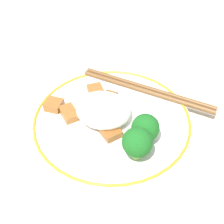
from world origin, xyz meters
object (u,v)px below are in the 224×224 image
plate (112,124)px  broccoli_back_left (137,143)px  broccoli_back_center (145,128)px  chopsticks (148,90)px

plate → broccoli_back_left: broccoli_back_left is taller
plate → broccoli_back_center: size_ratio=5.22×
broccoli_back_center → chopsticks: (-0.04, 0.11, -0.02)m
broccoli_back_left → chopsticks: bearing=105.1°
broccoli_back_center → chopsticks: 0.12m
plate → chopsticks: chopsticks is taller
broccoli_back_center → chopsticks: broccoli_back_center is taller
broccoli_back_left → chopsticks: size_ratio=0.23×
plate → broccoli_back_left: 0.09m
plate → chopsticks: (0.03, 0.09, 0.01)m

